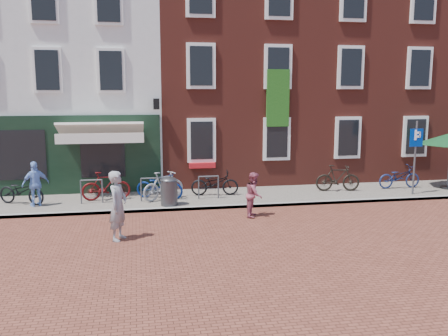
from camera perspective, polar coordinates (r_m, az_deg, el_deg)
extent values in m
plane|color=brown|center=(15.76, -3.00, -5.05)|extent=(80.00, 80.00, 0.00)
cube|color=slate|center=(17.34, -0.36, -3.55)|extent=(24.00, 3.00, 0.10)
cube|color=silver|center=(22.37, -18.56, 10.31)|extent=(8.00, 8.00, 9.00)
cube|color=maroon|center=(22.53, -0.31, 12.04)|extent=(6.00, 8.00, 10.00)
cube|color=maroon|center=(24.31, 14.05, 11.56)|extent=(6.00, 8.00, 10.00)
cylinder|color=#3D3D40|center=(15.99, -6.57, -2.98)|extent=(0.56, 0.56, 0.84)
ellipsoid|color=#3D3D40|center=(15.90, -6.60, -1.29)|extent=(0.56, 0.56, 0.25)
cylinder|color=#4C4C4F|center=(18.79, 21.83, 1.13)|extent=(0.07, 0.07, 2.71)
cube|color=#002B8F|center=(18.69, 22.00, 3.38)|extent=(0.50, 0.04, 0.65)
cylinder|color=#4C4C4F|center=(20.66, 25.12, -2.11)|extent=(0.50, 0.50, 0.08)
imported|color=gray|center=(12.75, -12.55, -4.42)|extent=(0.66, 0.79, 1.83)
imported|color=#994759|center=(14.85, 3.62, -3.17)|extent=(0.74, 0.83, 1.39)
imported|color=#7CA3E5|center=(16.89, -21.59, -1.78)|extent=(0.94, 0.74, 1.50)
imported|color=black|center=(17.40, -23.04, -2.55)|extent=(1.82, 1.30, 0.91)
imported|color=#530C0D|center=(17.13, -13.90, -2.09)|extent=(1.72, 0.66, 1.01)
imported|color=#051956|center=(17.07, -7.70, -2.11)|extent=(1.82, 1.24, 0.91)
imported|color=#A3A3A5|center=(16.81, -7.23, -2.10)|extent=(1.68, 1.28, 1.01)
imported|color=black|center=(17.42, -1.11, -1.80)|extent=(1.78, 0.79, 0.91)
imported|color=black|center=(18.64, 13.43, -1.17)|extent=(1.73, 0.73, 1.01)
imported|color=#17234F|center=(19.91, 20.21, -0.98)|extent=(1.74, 0.64, 0.91)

